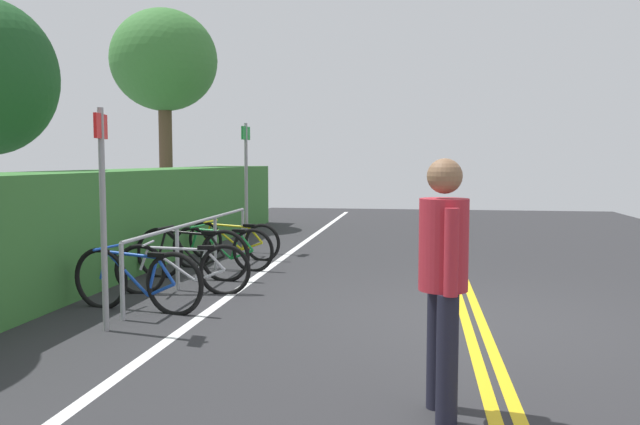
# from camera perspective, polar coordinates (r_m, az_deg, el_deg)

# --- Properties ---
(ground_plane) EXTENTS (30.90, 11.57, 0.05)m
(ground_plane) POSITION_cam_1_polar(r_m,az_deg,el_deg) (7.08, 13.46, -9.47)
(ground_plane) COLOR #2B2B2D
(centre_line_yellow_inner) EXTENTS (27.81, 0.10, 0.00)m
(centre_line_yellow_inner) POSITION_cam_1_polar(r_m,az_deg,el_deg) (7.08, 14.12, -9.26)
(centre_line_yellow_inner) COLOR gold
(centre_line_yellow_inner) RESTS_ON ground_plane
(centre_line_yellow_outer) EXTENTS (27.81, 0.10, 0.00)m
(centre_line_yellow_outer) POSITION_cam_1_polar(r_m,az_deg,el_deg) (7.07, 12.81, -9.26)
(centre_line_yellow_outer) COLOR gold
(centre_line_yellow_outer) RESTS_ON ground_plane
(bike_lane_stripe_white) EXTENTS (27.81, 0.12, 0.00)m
(bike_lane_stripe_white) POSITION_cam_1_polar(r_m,az_deg,el_deg) (7.42, -9.73, -8.55)
(bike_lane_stripe_white) COLOR white
(bike_lane_stripe_white) RESTS_ON ground_plane
(bike_rack) EXTENTS (4.76, 0.05, 0.85)m
(bike_rack) POSITION_cam_1_polar(r_m,az_deg,el_deg) (9.21, -10.84, -2.03)
(bike_rack) COLOR #9EA0A5
(bike_rack) RESTS_ON ground_plane
(bicycle_0) EXTENTS (0.49, 1.68, 0.74)m
(bicycle_0) POSITION_cam_1_polar(r_m,az_deg,el_deg) (7.50, -15.99, -5.82)
(bicycle_0) COLOR black
(bicycle_0) RESTS_ON ground_plane
(bicycle_1) EXTENTS (0.46, 1.73, 0.68)m
(bicycle_1) POSITION_cam_1_polar(r_m,az_deg,el_deg) (8.31, -12.13, -4.93)
(bicycle_1) COLOR black
(bicycle_1) RESTS_ON ground_plane
(bicycle_2) EXTENTS (0.46, 1.76, 0.77)m
(bicycle_2) POSITION_cam_1_polar(r_m,az_deg,el_deg) (9.30, -11.34, -3.63)
(bicycle_2) COLOR black
(bicycle_2) RESTS_ON ground_plane
(bicycle_3) EXTENTS (0.46, 1.71, 0.70)m
(bicycle_3) POSITION_cam_1_polar(r_m,az_deg,el_deg) (10.05, -8.71, -3.17)
(bicycle_3) COLOR black
(bicycle_3) RESTS_ON ground_plane
(bicycle_4) EXTENTS (0.50, 1.73, 0.68)m
(bicycle_4) POSITION_cam_1_polar(r_m,az_deg,el_deg) (11.08, -7.71, -2.50)
(bicycle_4) COLOR black
(bicycle_4) RESTS_ON ground_plane
(pedestrian) EXTENTS (0.48, 0.32, 1.70)m
(pedestrian) POSITION_cam_1_polar(r_m,az_deg,el_deg) (4.25, 10.92, -5.00)
(pedestrian) COLOR #1E1E2D
(pedestrian) RESTS_ON ground_plane
(sign_post_near) EXTENTS (0.36, 0.10, 2.20)m
(sign_post_near) POSITION_cam_1_polar(r_m,az_deg,el_deg) (6.60, -18.79, 1.27)
(sign_post_near) COLOR gray
(sign_post_near) RESTS_ON ground_plane
(sign_post_far) EXTENTS (0.36, 0.07, 2.36)m
(sign_post_far) POSITION_cam_1_polar(r_m,az_deg,el_deg) (11.75, -6.60, 3.30)
(sign_post_far) COLOR gray
(sign_post_far) RESTS_ON ground_plane
(hedge_backdrop) EXTENTS (13.71, 1.30, 1.54)m
(hedge_backdrop) POSITION_cam_1_polar(r_m,az_deg,el_deg) (11.19, -16.04, -0.24)
(hedge_backdrop) COLOR #387533
(hedge_backdrop) RESTS_ON ground_plane
(tree_far_right) EXTENTS (2.65, 2.65, 5.45)m
(tree_far_right) POSITION_cam_1_polar(r_m,az_deg,el_deg) (16.87, -13.72, 12.88)
(tree_far_right) COLOR brown
(tree_far_right) RESTS_ON ground_plane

